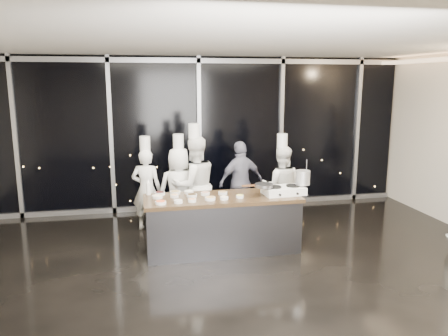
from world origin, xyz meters
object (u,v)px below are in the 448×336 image
at_px(chef_left, 179,189).
at_px(frying_pan, 263,185).
at_px(demo_counter, 222,223).
at_px(chef_center, 195,185).
at_px(stove, 284,190).
at_px(chef_right, 281,186).
at_px(stock_pot, 303,178).
at_px(chef_far_left, 146,188).
at_px(guest, 241,182).

bearing_deg(chef_left, frying_pan, 136.18).
distance_m(demo_counter, chef_center, 1.10).
height_order(stove, chef_right, chef_right).
distance_m(frying_pan, chef_left, 1.69).
bearing_deg(chef_center, stock_pot, 134.10).
height_order(frying_pan, stock_pot, stock_pot).
xyz_separation_m(stove, chef_far_left, (-2.15, 1.34, -0.19)).
height_order(chef_center, guest, chef_center).
distance_m(chef_far_left, chef_right, 2.48).
relative_size(stove, chef_left, 0.38).
relative_size(demo_counter, stock_pot, 10.64).
xyz_separation_m(chef_left, chef_right, (1.88, -0.08, -0.02)).
distance_m(stove, chef_left, 1.93).
height_order(stove, chef_left, chef_left).
distance_m(stove, chef_far_left, 2.54).
distance_m(frying_pan, chef_center, 1.43).
distance_m(stove, chef_right, 1.08).
bearing_deg(demo_counter, stock_pot, -1.64).
xyz_separation_m(stove, stock_pot, (0.33, 0.02, 0.19)).
height_order(chef_left, chef_right, chef_left).
relative_size(guest, chef_right, 0.90).
xyz_separation_m(demo_counter, chef_center, (-0.31, 0.97, 0.43)).
distance_m(stock_pot, chef_center, 1.94).
bearing_deg(stock_pot, guest, 115.74).
xyz_separation_m(chef_center, guest, (0.95, 0.42, -0.09)).
distance_m(stove, stock_pot, 0.38).
relative_size(chef_far_left, chef_center, 0.88).
bearing_deg(stock_pot, chef_left, 150.15).
height_order(demo_counter, stove, stove).
xyz_separation_m(frying_pan, chef_left, (-1.23, 1.12, -0.27)).
bearing_deg(chef_left, chef_right, 175.98).
bearing_deg(chef_center, chef_left, -32.61).
relative_size(chef_far_left, chef_left, 0.97).
relative_size(frying_pan, guest, 0.33).
height_order(demo_counter, chef_right, chef_right).
bearing_deg(demo_counter, chef_left, 118.67).
distance_m(demo_counter, frying_pan, 0.90).
height_order(frying_pan, chef_center, chef_center).
xyz_separation_m(stock_pot, chef_right, (-0.02, 1.01, -0.38)).
bearing_deg(guest, chef_far_left, -13.64).
height_order(chef_far_left, chef_left, chef_left).
distance_m(chef_center, guest, 1.04).
bearing_deg(chef_left, guest, -166.18).
relative_size(frying_pan, chef_left, 0.29).
distance_m(chef_left, chef_right, 1.88).
xyz_separation_m(chef_left, guest, (1.22, 0.33, -0.00)).
height_order(stove, chef_center, chef_center).
distance_m(demo_counter, stove, 1.12).
distance_m(chef_center, chef_right, 1.62).
relative_size(chef_left, chef_center, 0.90).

